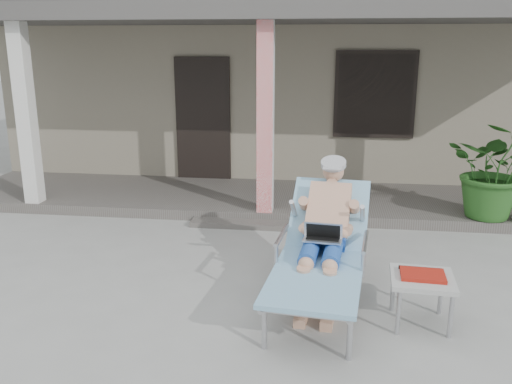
# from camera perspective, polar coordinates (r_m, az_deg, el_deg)

# --- Properties ---
(ground) EXTENTS (60.00, 60.00, 0.00)m
(ground) POSITION_cam_1_polar(r_m,az_deg,el_deg) (5.82, -1.53, -9.64)
(ground) COLOR #9E9E99
(ground) RESTS_ON ground
(house) EXTENTS (10.40, 5.40, 3.30)m
(house) POSITION_cam_1_polar(r_m,az_deg,el_deg) (11.76, 3.50, 11.44)
(house) COLOR gray
(house) RESTS_ON ground
(porch_deck) EXTENTS (10.00, 2.00, 0.15)m
(porch_deck) POSITION_cam_1_polar(r_m,az_deg,el_deg) (8.59, 1.62, -0.78)
(porch_deck) COLOR #605B56
(porch_deck) RESTS_ON ground
(porch_overhang) EXTENTS (10.00, 2.30, 2.85)m
(porch_overhang) POSITION_cam_1_polar(r_m,az_deg,el_deg) (8.20, 1.72, 17.64)
(porch_overhang) COLOR silver
(porch_overhang) RESTS_ON porch_deck
(porch_step) EXTENTS (2.00, 0.30, 0.07)m
(porch_step) POSITION_cam_1_polar(r_m,az_deg,el_deg) (7.51, 0.69, -3.46)
(porch_step) COLOR #605B56
(porch_step) RESTS_ON ground
(lounger) EXTENTS (1.01, 2.18, 1.39)m
(lounger) POSITION_cam_1_polar(r_m,az_deg,el_deg) (5.25, 7.19, -2.57)
(lounger) COLOR #B7B7BC
(lounger) RESTS_ON ground
(side_table) EXTENTS (0.58, 0.58, 0.49)m
(side_table) POSITION_cam_1_polar(r_m,az_deg,el_deg) (5.10, 17.09, -8.96)
(side_table) COLOR #ABABA6
(side_table) RESTS_ON ground
(potted_palm) EXTENTS (1.51, 1.42, 1.34)m
(potted_palm) POSITION_cam_1_polar(r_m,az_deg,el_deg) (7.97, 23.96, 2.13)
(potted_palm) COLOR #26591E
(potted_palm) RESTS_ON porch_deck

